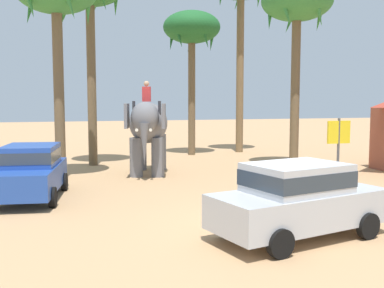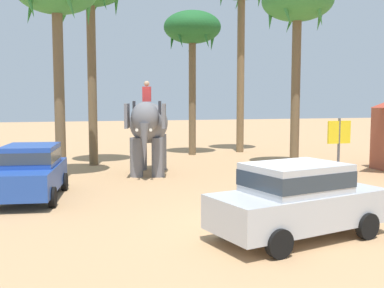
% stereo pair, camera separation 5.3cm
% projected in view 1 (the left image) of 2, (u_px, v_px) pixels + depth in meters
% --- Properties ---
extents(ground_plane, '(120.00, 120.00, 0.00)m').
position_uv_depth(ground_plane, '(273.00, 227.00, 11.17)').
color(ground_plane, tan).
extents(car_sedan_foreground, '(4.38, 2.59, 1.70)m').
position_uv_depth(car_sedan_foreground, '(298.00, 197.00, 10.20)').
color(car_sedan_foreground, '#B7BABF').
rests_on(car_sedan_foreground, ground).
extents(car_parked_far_side, '(2.32, 4.30, 1.70)m').
position_uv_depth(car_parked_far_side, '(31.00, 170.00, 14.30)').
color(car_parked_far_side, '#23479E').
rests_on(car_parked_far_side, ground).
extents(elephant_with_mahout, '(2.47, 4.02, 3.88)m').
position_uv_depth(elephant_with_mahout, '(148.00, 127.00, 19.04)').
color(elephant_with_mahout, slate).
rests_on(elephant_with_mahout, ground).
extents(palm_tree_near_hut, '(3.20, 3.20, 8.45)m').
position_uv_depth(palm_tree_near_hut, '(297.00, 7.00, 20.40)').
color(palm_tree_near_hut, brown).
rests_on(palm_tree_near_hut, ground).
extents(palm_tree_left_of_road, '(3.20, 3.20, 8.08)m').
position_uv_depth(palm_tree_left_of_road, '(192.00, 31.00, 25.44)').
color(palm_tree_left_of_road, brown).
rests_on(palm_tree_left_of_road, ground).
extents(signboard_yellow, '(1.00, 0.10, 2.40)m').
position_uv_depth(signboard_yellow, '(339.00, 136.00, 18.00)').
color(signboard_yellow, '#4C4C51').
rests_on(signboard_yellow, ground).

